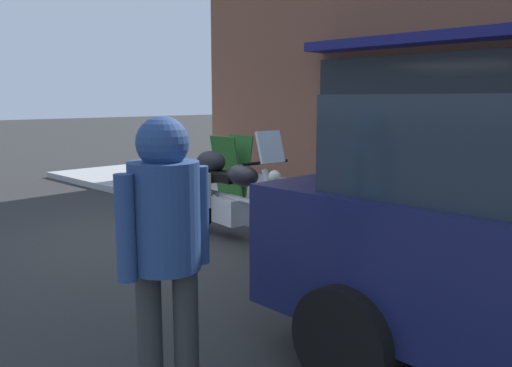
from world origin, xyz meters
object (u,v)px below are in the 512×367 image
Objects in this scene: parked_bicycle at (156,190)px; sandwich_board_sign at (232,169)px; pedestrian_walking at (165,231)px; touring_motorcycle at (225,191)px.

sandwich_board_sign is at bearing 63.95° from parked_bicycle.
parked_bicycle is at bearing 146.42° from pedestrian_walking.
parked_bicycle is 1.66× the size of sandwich_board_sign.
parked_bicycle is 1.04× the size of pedestrian_walking.
pedestrian_walking reaches higher than sandwich_board_sign.
sandwich_board_sign is (-3.77, 3.92, -0.39)m from pedestrian_walking.
pedestrian_walking is (2.55, -2.69, 0.44)m from touring_motorcycle.
pedestrian_walking is 1.58× the size of sandwich_board_sign.
pedestrian_walking is at bearing -46.17° from sandwich_board_sign.
touring_motorcycle is 1.77m from parked_bicycle.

